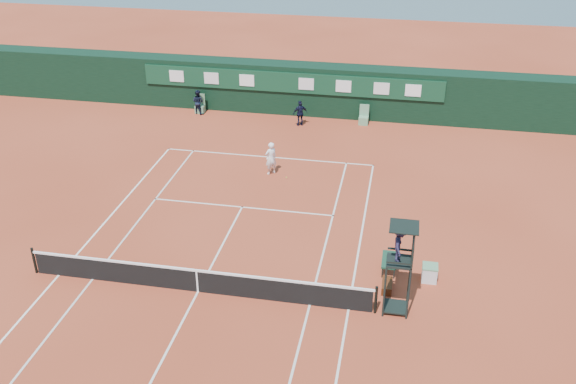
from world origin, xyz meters
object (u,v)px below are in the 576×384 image
object	(u,v)px
tennis_net	(197,280)
player	(271,158)
cooler	(430,273)
player_bench	(392,257)
umpire_chair	(400,251)

from	to	relation	value
tennis_net	player	size ratio (longest dim) A/B	7.66
player	cooler	bearing A→B (deg)	92.86
player_bench	cooler	world-z (taller)	player_bench
tennis_net	player_bench	bearing A→B (deg)	21.56
umpire_chair	cooler	xyz separation A→B (m)	(1.18, 2.04, -2.13)
umpire_chair	cooler	bearing A→B (deg)	59.85
cooler	umpire_chair	bearing A→B (deg)	-120.15
tennis_net	player_bench	xyz separation A→B (m)	(6.84, 2.70, 0.09)
cooler	player	distance (m)	10.87
umpire_chair	cooler	size ratio (longest dim) A/B	5.30
player	tennis_net	bearing A→B (deg)	44.63
player_bench	cooler	distance (m)	1.48
umpire_chair	tennis_net	bearing A→B (deg)	-177.82
tennis_net	cooler	distance (m)	8.56
player	umpire_chair	bearing A→B (deg)	81.63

